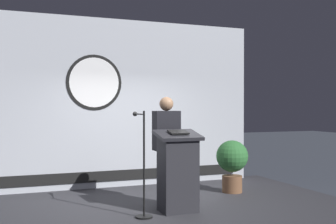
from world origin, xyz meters
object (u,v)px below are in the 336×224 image
at_px(speaker_person, 166,149).
at_px(microphone_stand, 143,179).
at_px(podium, 178,171).
at_px(potted_plant, 232,161).

xyz_separation_m(speaker_person, microphone_stand, (-0.57, -0.57, -0.34)).
distance_m(podium, microphone_stand, 0.58).
bearing_deg(speaker_person, podium, -90.40).
xyz_separation_m(podium, potted_plant, (1.45, 0.94, -0.02)).
bearing_deg(podium, potted_plant, 32.93).
bearing_deg(potted_plant, microphone_stand, -153.02).
relative_size(podium, speaker_person, 0.71).
bearing_deg(speaker_person, microphone_stand, -135.19).
height_order(podium, potted_plant, podium).
height_order(speaker_person, potted_plant, speaker_person).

